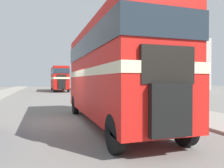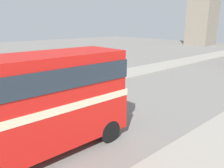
{
  "view_description": "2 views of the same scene",
  "coord_description": "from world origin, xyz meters",
  "views": [
    {
      "loc": [
        -1.24,
        -10.59,
        1.98
      ],
      "look_at": [
        1.76,
        -1.33,
        1.81
      ],
      "focal_mm": 35.0,
      "sensor_mm": 36.0,
      "label": 1
    },
    {
      "loc": [
        9.91,
        -3.72,
        5.41
      ],
      "look_at": [
        0.0,
        4.92,
        1.73
      ],
      "focal_mm": 35.0,
      "sensor_mm": 36.0,
      "label": 2
    }
  ],
  "objects": [
    {
      "name": "ground_plane",
      "position": [
        0.0,
        0.0,
        0.0
      ],
      "size": [
        120.0,
        120.0,
        0.0
      ],
      "primitive_type": "plane",
      "color": "slate"
    },
    {
      "name": "sidewalk_left",
      "position": [
        -6.75,
        0.0,
        0.06
      ],
      "size": [
        3.5,
        120.0,
        0.12
      ],
      "color": "gray",
      "rests_on": "ground_plane"
    },
    {
      "name": "double_decker_bus",
      "position": [
        1.76,
        -1.35,
        2.53
      ],
      "size": [
        2.53,
        9.33,
        4.25
      ],
      "color": "red",
      "rests_on": "ground_plane"
    }
  ]
}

